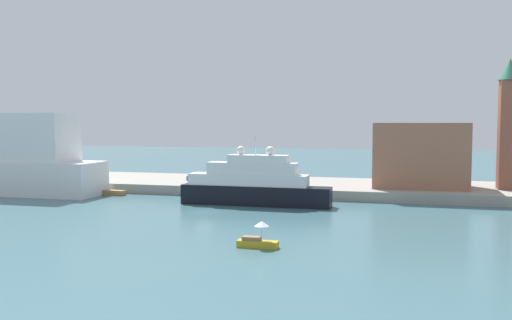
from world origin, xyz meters
name	(u,v)px	position (x,y,z in m)	size (l,w,h in m)	color
ground	(204,212)	(0.00, 0.00, 0.00)	(400.00, 400.00, 0.00)	#3D6670
quay_dock	(254,186)	(0.00, 27.09, 0.87)	(110.00, 22.17, 1.73)	gray
large_yacht	(253,185)	(5.07, 8.47, 3.23)	(23.77, 3.70, 10.96)	black
small_motorboat	(258,239)	(13.26, -19.69, 0.89)	(4.29, 1.51, 2.78)	#B7991E
work_barge	(114,193)	(-22.16, 13.25, 0.45)	(4.09, 1.52, 0.90)	olive
harbor_building	(420,155)	(30.58, 25.39, 7.33)	(15.74, 10.72, 11.20)	#9E664C
bell_tower	(509,119)	(44.68, 25.61, 13.60)	(3.85, 3.85, 21.90)	#93513D
parked_car	(198,177)	(-10.89, 25.45, 2.37)	(4.09, 1.78, 1.48)	#1E4C99
person_figure	(219,179)	(-5.52, 22.88, 2.46)	(0.36, 0.36, 1.57)	#334C8C
mooring_bollard	(258,185)	(3.48, 17.09, 2.13)	(0.38, 0.38, 0.79)	black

